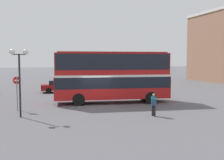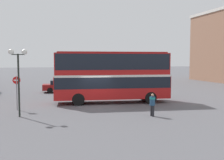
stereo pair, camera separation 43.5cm
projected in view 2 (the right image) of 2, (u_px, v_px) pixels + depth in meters
ground_plane at (97, 106)px, 21.87m from camera, size 240.00×240.00×0.00m
double_decker_bus at (112, 74)px, 23.58m from camera, size 10.45×3.82×4.58m
pedestrian_foreground at (152, 102)px, 17.95m from camera, size 0.43×0.43×1.57m
parked_car_kerb_near at (128, 81)px, 39.19m from camera, size 4.77×2.26×1.38m
parked_car_side_street at (62, 86)px, 31.53m from camera, size 4.72×2.13×1.45m
street_lamp_twin_globe at (18, 64)px, 17.58m from camera, size 1.21×0.37×4.60m
no_entry_sign at (17, 88)px, 20.12m from camera, size 0.58×0.08×2.61m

